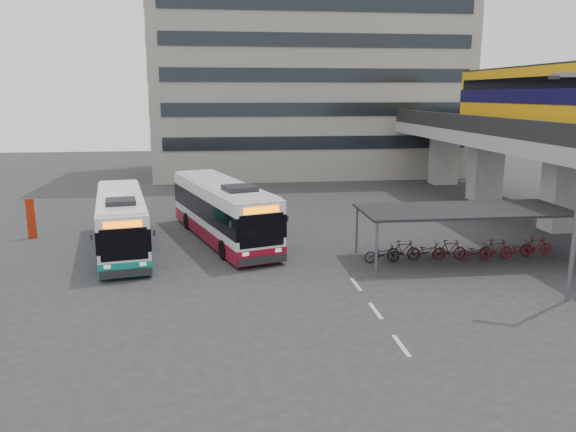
{
  "coord_description": "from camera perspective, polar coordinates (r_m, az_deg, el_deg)",
  "views": [
    {
      "loc": [
        -3.23,
        -22.18,
        7.93
      ],
      "look_at": [
        0.19,
        4.87,
        2.0
      ],
      "focal_mm": 35.0,
      "sensor_mm": 36.0,
      "label": 1
    }
  ],
  "objects": [
    {
      "name": "pedestrian",
      "position": [
        26.34,
        -14.59,
        -3.55
      ],
      "size": [
        0.47,
        0.69,
        1.86
      ],
      "primitive_type": "imported",
      "rotation": [
        0.0,
        0.0,
        1.54
      ],
      "color": "black",
      "rests_on": "ground"
    },
    {
      "name": "ground",
      "position": [
        23.78,
        1.02,
        -7.22
      ],
      "size": [
        120.0,
        120.0,
        0.0
      ],
      "primitive_type": "plane",
      "color": "#28282B",
      "rests_on": "ground"
    },
    {
      "name": "office_block",
      "position": [
        59.09,
        1.88,
        16.7
      ],
      "size": [
        30.0,
        15.0,
        25.0
      ],
      "primitive_type": "cube",
      "color": "gray",
      "rests_on": "ground"
    },
    {
      "name": "viaduct",
      "position": [
        38.92,
        24.42,
        8.69
      ],
      "size": [
        8.0,
        32.0,
        9.68
      ],
      "color": "gray",
      "rests_on": "ground"
    },
    {
      "name": "bus_main",
      "position": [
        31.2,
        -6.66,
        0.49
      ],
      "size": [
        5.89,
        11.91,
        3.46
      ],
      "rotation": [
        0.0,
        0.0,
        0.3
      ],
      "color": "white",
      "rests_on": "ground"
    },
    {
      "name": "sign_totem_north",
      "position": [
        34.48,
        -24.65,
        -0.17
      ],
      "size": [
        0.49,
        0.2,
        2.26
      ],
      "rotation": [
        0.0,
        0.0,
        0.14
      ],
      "color": "#A22209",
      "rests_on": "ground"
    },
    {
      "name": "bus_teal",
      "position": [
        30.24,
        -16.56,
        -0.61
      ],
      "size": [
        4.15,
        10.87,
        3.14
      ],
      "rotation": [
        0.0,
        0.0,
        0.18
      ],
      "color": "white",
      "rests_on": "ground"
    },
    {
      "name": "road_markings",
      "position": [
        21.53,
        8.88,
        -9.48
      ],
      "size": [
        0.15,
        7.6,
        0.01
      ],
      "color": "beige",
      "rests_on": "ground"
    },
    {
      "name": "bike_shelter",
      "position": [
        28.55,
        17.22,
        -1.72
      ],
      "size": [
        10.0,
        4.0,
        2.54
      ],
      "color": "#595B60",
      "rests_on": "ground"
    }
  ]
}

